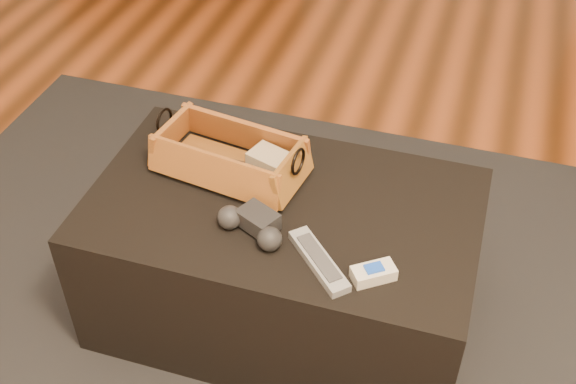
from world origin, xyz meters
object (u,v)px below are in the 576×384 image
(tv_remote, at_px, (221,165))
(cream_gadget, at_px, (373,273))
(ottoman, at_px, (283,260))
(game_controller, at_px, (253,225))
(silver_remote, at_px, (319,260))
(wicker_basket, at_px, (230,158))

(tv_remote, relative_size, cream_gadget, 1.92)
(ottoman, xyz_separation_m, game_controller, (-0.04, -0.13, 0.24))
(silver_remote, bearing_deg, game_controller, 164.60)
(tv_remote, xyz_separation_m, game_controller, (0.16, -0.20, 0.00))
(ottoman, height_order, game_controller, game_controller)
(tv_remote, bearing_deg, game_controller, -48.06)
(cream_gadget, bearing_deg, game_controller, 169.92)
(tv_remote, relative_size, game_controller, 1.09)
(wicker_basket, height_order, cream_gadget, wicker_basket)
(ottoman, distance_m, tv_remote, 0.31)
(wicker_basket, relative_size, silver_remote, 2.24)
(tv_remote, distance_m, game_controller, 0.25)
(silver_remote, bearing_deg, ottoman, 129.18)
(tv_remote, relative_size, silver_remote, 1.11)
(game_controller, bearing_deg, tv_remote, 129.05)
(ottoman, bearing_deg, cream_gadget, -33.63)
(tv_remote, bearing_deg, ottoman, -16.43)
(ottoman, relative_size, wicker_basket, 2.34)
(silver_remote, bearing_deg, cream_gadget, -2.45)
(game_controller, height_order, cream_gadget, game_controller)
(wicker_basket, bearing_deg, game_controller, -56.67)
(game_controller, xyz_separation_m, silver_remote, (0.18, -0.05, -0.02))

